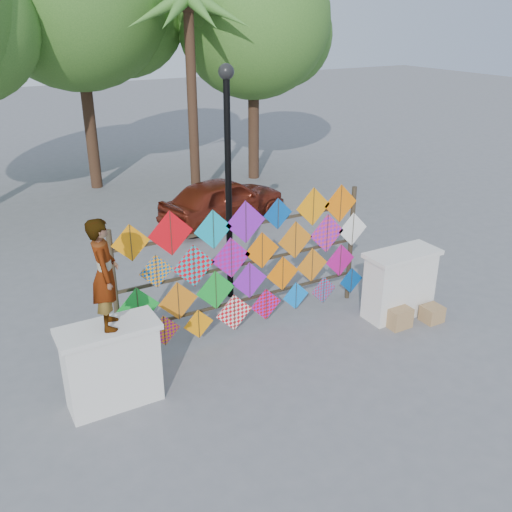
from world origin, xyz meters
name	(u,v)px	position (x,y,z in m)	size (l,w,h in m)	color
ground	(268,347)	(0.00, 0.00, 0.00)	(80.00, 80.00, 0.00)	slate
parapet_left	(112,365)	(-2.70, -0.20, 0.65)	(1.40, 0.65, 1.28)	silver
parapet_right	(400,283)	(2.70, -0.20, 0.65)	(1.40, 0.65, 1.28)	silver
kite_rack	(251,263)	(0.08, 0.73, 1.26)	(4.93, 0.24, 2.46)	#32291C
tree_east	(256,21)	(5.09, 9.53, 4.99)	(5.40, 4.80, 7.42)	#41281C
palm_tree	(189,24)	(2.20, 8.00, 4.95)	(3.62, 3.62, 5.83)	#41281C
vendor_woman	(105,274)	(-2.65, -0.20, 2.07)	(0.57, 0.38, 1.57)	#99999E
sedan	(223,200)	(2.12, 5.99, 0.62)	(1.46, 3.64, 1.24)	maroon
lamppost	(228,165)	(0.30, 2.00, 2.69)	(0.28, 0.28, 4.46)	black
cardboard_box_near	(398,317)	(2.41, -0.54, 0.19)	(0.42, 0.37, 0.37)	tan
cardboard_box_far	(432,314)	(3.09, -0.71, 0.15)	(0.36, 0.33, 0.30)	tan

